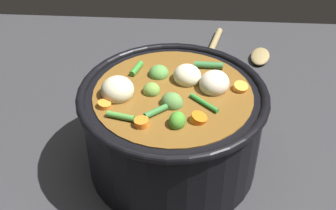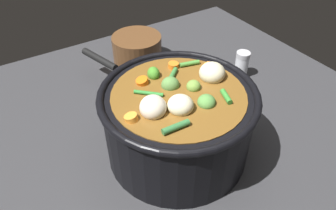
# 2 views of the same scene
# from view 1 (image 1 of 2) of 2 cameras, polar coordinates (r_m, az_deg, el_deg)

# --- Properties ---
(ground_plane) EXTENTS (1.10, 1.10, 0.00)m
(ground_plane) POSITION_cam_1_polar(r_m,az_deg,el_deg) (0.77, 0.57, -7.47)
(ground_plane) COLOR #2D2D30
(cooking_pot) EXTENTS (0.30, 0.30, 0.18)m
(cooking_pot) POSITION_cam_1_polar(r_m,az_deg,el_deg) (0.72, 0.60, -2.82)
(cooking_pot) COLOR black
(cooking_pot) RESTS_ON ground_plane
(wooden_spoon) EXTENTS (0.18, 0.20, 0.02)m
(wooden_spoon) POSITION_cam_1_polar(r_m,az_deg,el_deg) (1.06, 9.25, 6.80)
(wooden_spoon) COLOR olive
(wooden_spoon) RESTS_ON ground_plane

